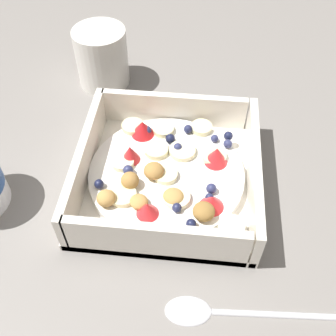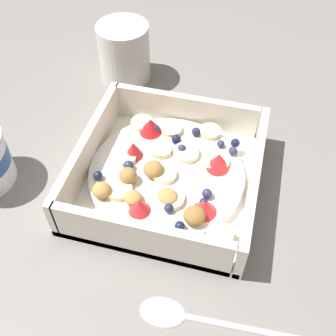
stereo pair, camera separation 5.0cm
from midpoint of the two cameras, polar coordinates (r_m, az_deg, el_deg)
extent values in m
plane|color=gray|center=(0.52, -3.09, -2.99)|extent=(2.40, 2.40, 0.00)
cube|color=white|center=(0.52, -2.75, -1.96)|extent=(0.22, 0.22, 0.01)
cube|color=white|center=(0.50, 9.09, -1.12)|extent=(0.22, 0.01, 0.06)
cube|color=white|center=(0.52, -14.25, 0.69)|extent=(0.22, 0.01, 0.06)
cube|color=white|center=(0.44, -4.70, -10.52)|extent=(0.01, 0.20, 0.06)
cube|color=white|center=(0.57, -1.45, 7.74)|extent=(0.01, 0.20, 0.06)
cylinder|color=white|center=(0.51, -2.80, -1.14)|extent=(0.19, 0.19, 0.01)
cylinder|color=beige|center=(0.52, -4.37, 2.39)|extent=(0.04, 0.04, 0.01)
cylinder|color=beige|center=(0.56, -7.55, 5.66)|extent=(0.04, 0.04, 0.01)
cylinder|color=#F7EFC6|center=(0.45, 5.75, -8.41)|extent=(0.04, 0.04, 0.01)
cylinder|color=#F7EFC6|center=(0.47, -1.82, -4.39)|extent=(0.04, 0.04, 0.01)
cylinder|color=#F4EAB7|center=(0.52, -0.72, 2.25)|extent=(0.05, 0.05, 0.01)
cylinder|color=beige|center=(0.48, -9.35, -3.97)|extent=(0.04, 0.04, 0.01)
cylinder|color=beige|center=(0.55, 2.15, 5.55)|extent=(0.04, 0.04, 0.01)
cylinder|color=#F4EAB7|center=(0.52, -9.18, 0.69)|extent=(0.04, 0.04, 0.01)
cylinder|color=beige|center=(0.52, 3.74, 1.53)|extent=(0.04, 0.04, 0.01)
cylinder|color=#F4EAB7|center=(0.50, -3.59, -1.06)|extent=(0.04, 0.04, 0.01)
cylinder|color=beige|center=(0.55, -3.28, 5.30)|extent=(0.04, 0.04, 0.01)
cone|color=red|center=(0.46, -6.02, -5.93)|extent=(0.03, 0.03, 0.02)
cone|color=red|center=(0.46, 3.12, -4.96)|extent=(0.04, 0.04, 0.02)
cone|color=red|center=(0.51, 4.03, 1.62)|extent=(0.03, 0.03, 0.02)
cone|color=red|center=(0.51, -8.08, 1.90)|extent=(0.03, 0.03, 0.02)
cone|color=red|center=(0.54, -6.23, 5.46)|extent=(0.04, 0.04, 0.02)
sphere|color=#191E3D|center=(0.54, 5.86, 4.36)|extent=(0.01, 0.01, 0.01)
sphere|color=#191E3D|center=(0.53, -2.65, 4.00)|extent=(0.01, 0.01, 0.01)
sphere|color=navy|center=(0.55, -5.61, 5.11)|extent=(0.01, 0.01, 0.01)
sphere|color=navy|center=(0.52, -1.34, 2.76)|extent=(0.01, 0.01, 0.01)
sphere|color=#23284C|center=(0.55, 0.23, 5.34)|extent=(0.01, 0.01, 0.01)
sphere|color=#191E3D|center=(0.50, -12.51, -2.38)|extent=(0.01, 0.01, 0.01)
sphere|color=#23284C|center=(0.46, -1.84, -5.78)|extent=(0.01, 0.01, 0.01)
sphere|color=navy|center=(0.54, 3.91, 4.02)|extent=(0.01, 0.01, 0.01)
sphere|color=navy|center=(0.53, 5.75, 3.23)|extent=(0.01, 0.01, 0.01)
sphere|color=navy|center=(0.48, 3.15, -3.08)|extent=(0.01, 0.01, 0.01)
sphere|color=#191E3D|center=(0.45, 0.08, -8.04)|extent=(0.01, 0.01, 0.01)
sphere|color=navy|center=(0.50, -8.41, -0.29)|extent=(0.01, 0.01, 0.01)
sphere|color=#23284C|center=(0.47, 2.83, -4.33)|extent=(0.01, 0.01, 0.01)
ellipsoid|color=olive|center=(0.46, 1.91, -6.31)|extent=(0.04, 0.04, 0.02)
ellipsoid|color=tan|center=(0.48, -11.65, -4.35)|extent=(0.02, 0.02, 0.02)
ellipsoid|color=#AD7F42|center=(0.49, -8.28, -1.89)|extent=(0.03, 0.03, 0.02)
ellipsoid|color=tan|center=(0.47, -2.27, -4.19)|extent=(0.03, 0.03, 0.01)
ellipsoid|color=tan|center=(0.47, -7.14, -4.89)|extent=(0.03, 0.03, 0.01)
ellipsoid|color=#AD7F42|center=(0.49, -4.90, -0.63)|extent=(0.03, 0.03, 0.02)
ellipsoid|color=silver|center=(0.43, -0.61, -19.44)|extent=(0.03, 0.05, 0.01)
cylinder|color=silver|center=(0.44, 11.37, -19.60)|extent=(0.01, 0.13, 0.01)
cylinder|color=white|center=(0.66, -11.48, 14.89)|extent=(0.08, 0.08, 0.09)
torus|color=white|center=(0.69, -13.56, 16.46)|extent=(0.04, 0.04, 0.05)
camera|label=1|loc=(0.02, -92.87, -3.35)|focal=43.48mm
camera|label=2|loc=(0.02, 87.13, 3.35)|focal=43.48mm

